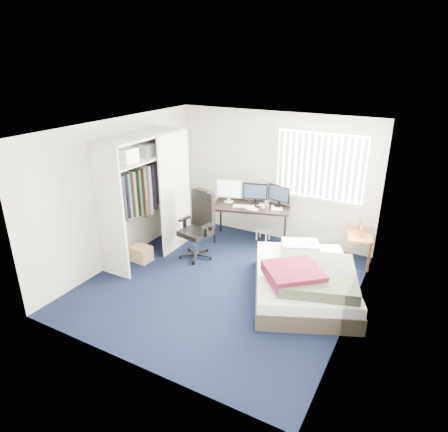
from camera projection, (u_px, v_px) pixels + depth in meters
ground at (221, 283)px, 6.48m from camera, size 4.20×4.20×0.00m
room_shell at (221, 196)px, 5.91m from camera, size 4.20×4.20×4.20m
window_assembly at (320, 166)px, 7.14m from camera, size 1.72×0.09×1.32m
closet at (145, 185)px, 6.93m from camera, size 0.64×1.84×2.22m
desk at (252, 204)px, 7.75m from camera, size 1.61×1.08×1.19m
office_chair at (198, 232)px, 7.22m from camera, size 0.68×0.68×1.24m
footstool at (263, 231)px, 7.95m from camera, size 0.29×0.24×0.23m
nightstand at (359, 235)px, 7.02m from camera, size 0.60×0.90×0.75m
bed at (305, 280)px, 6.05m from camera, size 2.11×2.35×0.64m
pine_box at (141, 254)px, 7.15m from camera, size 0.38×0.29×0.27m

